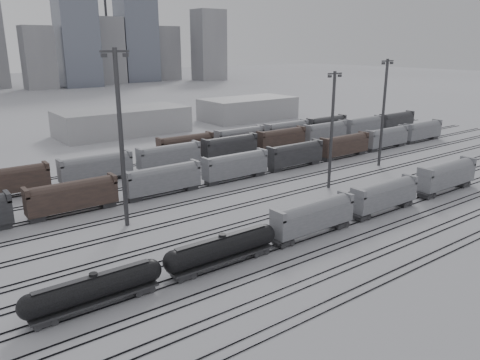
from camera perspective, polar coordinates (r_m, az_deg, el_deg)
ground at (r=71.16m, az=9.57°, el=-6.87°), size 900.00×900.00×0.00m
tracks at (r=83.24m, az=0.89°, el=-3.08°), size 220.00×71.50×0.16m
tank_car_a at (r=54.26m, az=-17.30°, el=-12.52°), size 15.87×2.65×3.92m
tank_car_b at (r=60.85m, az=-2.16°, el=-8.30°), size 16.91×2.82×4.18m
hopper_car_a at (r=70.37m, az=8.91°, el=-4.26°), size 14.68×2.92×5.25m
hopper_car_b at (r=82.79m, az=17.20°, el=-1.67°), size 14.52×2.88×5.19m
hopper_car_c at (r=98.43m, az=23.89°, el=0.62°), size 15.67×3.11×5.61m
light_mast_b at (r=72.67m, az=-14.33°, el=5.26°), size 4.35×0.70×27.21m
light_mast_c at (r=92.24m, az=11.13°, el=6.25°), size 3.64×0.58×22.78m
light_mast_d at (r=112.76m, az=17.08°, el=8.10°), size 3.91×0.63×24.46m
bg_string_near at (r=98.13m, az=-0.56°, el=1.61°), size 151.00×3.00×5.60m
bg_string_mid at (r=116.43m, az=-1.24°, el=3.97°), size 151.00×3.00×5.60m
bg_string_far at (r=133.11m, az=2.92°, el=5.53°), size 66.00×3.00×5.60m
warehouse_mid at (r=153.06m, az=-14.10°, el=6.94°), size 40.00×18.00×8.00m
warehouse_right at (r=178.10m, az=1.01°, el=8.69°), size 35.00×18.00×8.00m
crane_right at (r=377.50m, az=-15.95°, el=20.29°), size 42.00×1.80×100.00m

